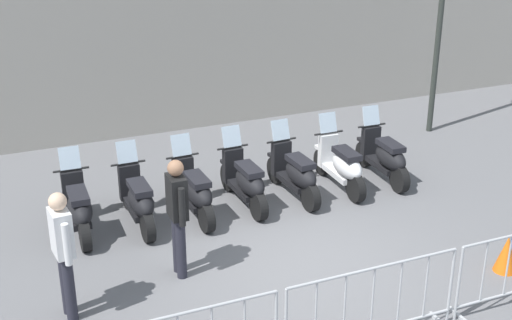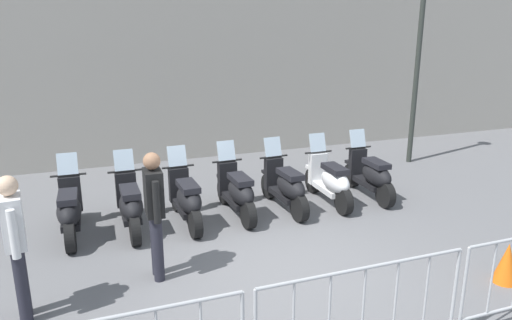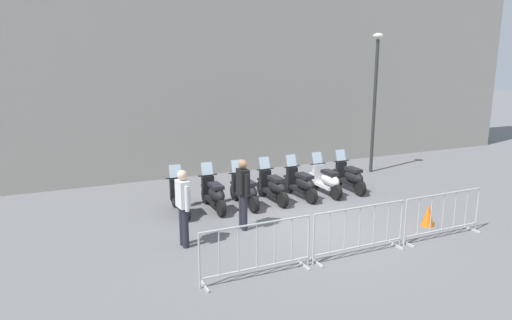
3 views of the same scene
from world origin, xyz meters
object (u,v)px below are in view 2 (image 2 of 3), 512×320
object	(u,v)px
motorcycle_2	(186,199)
traffic_cone	(507,263)
motorcycle_1	(130,205)
officer_mid_plaza	(15,240)
motorcycle_0	(70,210)
motorcycle_4	(286,187)
motorcycle_3	(237,192)
barrier_segment_1	(363,316)
officer_near_row_end	(155,209)
street_lamp	(420,31)
motorcycle_6	(371,175)
motorcycle_5	(330,181)

from	to	relation	value
motorcycle_2	traffic_cone	bearing A→B (deg)	-44.15
motorcycle_1	officer_mid_plaza	size ratio (longest dim) A/B	1.00
motorcycle_0	motorcycle_4	distance (m)	3.63
motorcycle_3	motorcycle_2	bearing A→B (deg)	-178.02
barrier_segment_1	officer_near_row_end	size ratio (longest dim) A/B	1.31
motorcycle_0	motorcycle_1	size ratio (longest dim) A/B	1.00
street_lamp	traffic_cone	world-z (taller)	street_lamp
motorcycle_2	motorcycle_4	bearing A→B (deg)	-0.60
motorcycle_4	motorcycle_0	bearing A→B (deg)	176.89
motorcycle_2	officer_mid_plaza	distance (m)	3.11
street_lamp	officer_near_row_end	distance (m)	7.80
motorcycle_2	motorcycle_6	size ratio (longest dim) A/B	1.00
barrier_segment_1	traffic_cone	distance (m)	2.73
motorcycle_6	street_lamp	world-z (taller)	street_lamp
motorcycle_4	barrier_segment_1	bearing A→B (deg)	-104.15
motorcycle_2	motorcycle_4	xyz separation A→B (m)	(1.81, -0.02, 0.00)
motorcycle_0	motorcycle_3	distance (m)	2.73
motorcycle_5	traffic_cone	xyz separation A→B (m)	(0.74, -3.32, -0.18)
motorcycle_4	traffic_cone	size ratio (longest dim) A/B	3.13
motorcycle_0	street_lamp	xyz separation A→B (m)	(7.78, 1.58, 2.64)
motorcycle_1	street_lamp	bearing A→B (deg)	13.83
street_lamp	motorcycle_1	bearing A→B (deg)	-166.17
motorcycle_3	barrier_segment_1	distance (m)	4.02
street_lamp	motorcycle_5	bearing A→B (deg)	-151.13
motorcycle_0	motorcycle_5	distance (m)	4.53
traffic_cone	motorcycle_1	bearing A→B (deg)	141.88
street_lamp	traffic_cone	xyz separation A→B (m)	(-2.51, -5.11, -2.81)
motorcycle_1	motorcycle_4	bearing A→B (deg)	-1.87
motorcycle_0	motorcycle_6	world-z (taller)	same
officer_near_row_end	motorcycle_1	bearing A→B (deg)	94.94
motorcycle_3	officer_mid_plaza	size ratio (longest dim) A/B	1.00
motorcycle_3	barrier_segment_1	bearing A→B (deg)	-91.32
motorcycle_3	officer_mid_plaza	world-z (taller)	officer_mid_plaza
motorcycle_1	street_lamp	world-z (taller)	street_lamp
officer_near_row_end	traffic_cone	size ratio (longest dim) A/B	3.15
motorcycle_5	officer_mid_plaza	world-z (taller)	officer_mid_plaza
motorcycle_1	motorcycle_3	size ratio (longest dim) A/B	1.00
motorcycle_3	motorcycle_6	distance (m)	2.71
motorcycle_6	street_lamp	distance (m)	3.95
officer_near_row_end	officer_mid_plaza	distance (m)	1.64
motorcycle_0	officer_mid_plaza	distance (m)	2.26
motorcycle_3	street_lamp	size ratio (longest dim) A/B	0.34
traffic_cone	motorcycle_6	bearing A→B (deg)	87.13
street_lamp	motorcycle_2	bearing A→B (deg)	-163.54
motorcycle_0	motorcycle_2	world-z (taller)	same
motorcycle_1	traffic_cone	xyz separation A→B (m)	(4.36, -3.42, -0.18)
motorcycle_5	street_lamp	distance (m)	4.55
motorcycle_3	motorcycle_6	bearing A→B (deg)	-0.93
street_lamp	motorcycle_3	bearing A→B (deg)	-161.11
motorcycle_5	motorcycle_2	bearing A→B (deg)	179.38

